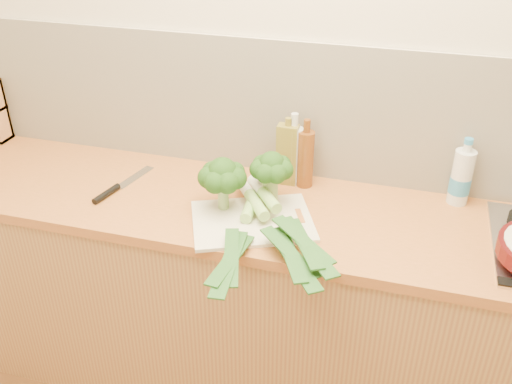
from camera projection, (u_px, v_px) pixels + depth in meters
room_shell at (300, 111)px, 2.19m from camera, size 3.50×3.50×3.50m
counter at (278, 303)px, 2.31m from camera, size 3.20×0.62×0.90m
chopping_board at (252, 221)px, 2.01m from camera, size 0.51×0.45×0.01m
broccoli_left at (223, 176)px, 2.01m from camera, size 0.17×0.18×0.20m
broccoli_right at (272, 169)px, 2.03m from camera, size 0.16×0.16×0.21m
leek_front at (246, 216)px, 1.98m from camera, size 0.13×0.72×0.04m
leek_mid at (264, 215)px, 1.95m from camera, size 0.45×0.60×0.04m
leek_back at (279, 212)px, 1.94m from camera, size 0.42×0.52×0.04m
chefs_knife at (114, 190)px, 2.19m from camera, size 0.10×0.34×0.02m
oil_tin at (287, 154)px, 2.20m from camera, size 0.08×0.05×0.28m
glass_bottle at (293, 155)px, 2.20m from camera, size 0.07×0.07×0.29m
amber_bottle at (305, 158)px, 2.18m from camera, size 0.06×0.06×0.28m
water_bottle at (461, 178)px, 2.08m from camera, size 0.08×0.08×0.24m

